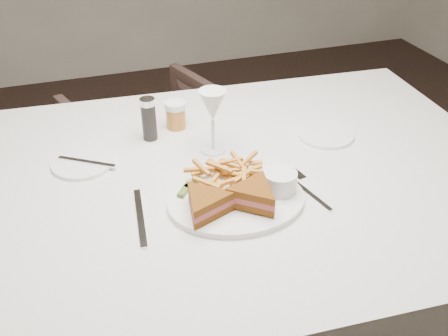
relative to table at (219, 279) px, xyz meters
The scene contains 3 objects.
table is the anchor object (origin of this frame).
chair_far 0.86m from the table, 90.65° to the left, with size 0.61×0.58×0.63m, color #432F29.
table_setting 0.41m from the table, 89.10° to the right, with size 0.82×0.62×0.18m.
Camera 1 is at (-0.27, -1.01, 1.46)m, focal length 40.00 mm.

